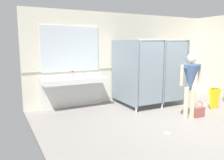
# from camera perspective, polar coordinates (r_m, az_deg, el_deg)

# --- Properties ---
(ground_plane) EXTENTS (6.66, 5.52, 0.10)m
(ground_plane) POSITION_cam_1_polar(r_m,az_deg,el_deg) (5.90, 16.93, -9.99)
(ground_plane) COLOR gray
(wall_back) EXTENTS (6.66, 0.12, 2.78)m
(wall_back) POSITION_cam_1_polar(r_m,az_deg,el_deg) (7.59, 3.99, 5.71)
(wall_back) COLOR beige
(wall_back) RESTS_ON ground_plane
(wall_back_tile_band) EXTENTS (6.66, 0.01, 0.06)m
(wall_back_tile_band) POSITION_cam_1_polar(r_m,az_deg,el_deg) (7.57, 4.22, 3.10)
(wall_back_tile_band) COLOR #9E937F
(wall_back_tile_band) RESTS_ON wall_back
(vanity_counter) EXTENTS (1.81, 0.58, 1.00)m
(vanity_counter) POSITION_cam_1_polar(r_m,az_deg,el_deg) (6.61, -9.48, -1.39)
(vanity_counter) COLOR silver
(vanity_counter) RESTS_ON ground_plane
(mirror_panel) EXTENTS (1.71, 0.02, 1.30)m
(mirror_panel) POSITION_cam_1_polar(r_m,az_deg,el_deg) (6.70, -10.27, 7.64)
(mirror_panel) COLOR silver
(mirror_panel) RESTS_ON wall_back
(bathroom_stalls) EXTENTS (1.84, 1.47, 1.97)m
(bathroom_stalls) POSITION_cam_1_polar(r_m,az_deg,el_deg) (6.95, 10.12, 2.30)
(bathroom_stalls) COLOR gray
(bathroom_stalls) RESTS_ON ground_plane
(person_standing) EXTENTS (0.55, 0.48, 1.60)m
(person_standing) POSITION_cam_1_polar(r_m,az_deg,el_deg) (5.85, 19.04, 0.40)
(person_standing) COLOR beige
(person_standing) RESTS_ON ground_plane
(handbag) EXTENTS (0.32, 0.12, 0.41)m
(handbag) POSITION_cam_1_polar(r_m,az_deg,el_deg) (6.21, 20.86, -7.39)
(handbag) COLOR #934C42
(handbag) RESTS_ON ground_plane
(soap_dispenser) EXTENTS (0.07, 0.07, 0.18)m
(soap_dispenser) POSITION_cam_1_polar(r_m,az_deg,el_deg) (6.63, -9.88, 1.36)
(soap_dispenser) COLOR #D899B2
(soap_dispenser) RESTS_ON vanity_counter
(paper_cup) EXTENTS (0.07, 0.07, 0.10)m
(paper_cup) POSITION_cam_1_polar(r_m,az_deg,el_deg) (6.52, -5.14, 1.08)
(paper_cup) COLOR beige
(paper_cup) RESTS_ON vanity_counter
(wet_floor_sign) EXTENTS (0.28, 0.19, 0.60)m
(wet_floor_sign) POSITION_cam_1_polar(r_m,az_deg,el_deg) (7.10, 24.26, -4.15)
(wet_floor_sign) COLOR yellow
(wet_floor_sign) RESTS_ON ground_plane
(floor_drain_cover) EXTENTS (0.14, 0.14, 0.01)m
(floor_drain_cover) POSITION_cam_1_polar(r_m,az_deg,el_deg) (5.00, 13.62, -12.75)
(floor_drain_cover) COLOR #B7BABF
(floor_drain_cover) RESTS_ON ground_plane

